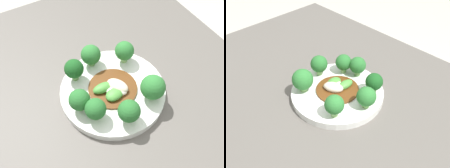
{
  "view_description": "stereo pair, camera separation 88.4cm",
  "coord_description": "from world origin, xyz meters",
  "views": [
    {
      "loc": [
        -0.26,
        0.18,
        1.27
      ],
      "look_at": [
        0.05,
        0.0,
        0.79
      ],
      "focal_mm": 42.0,
      "sensor_mm": 36.0,
      "label": 1
    },
    {
      "loc": [
        0.43,
        -0.37,
        1.23
      ],
      "look_at": [
        0.05,
        0.0,
        0.79
      ],
      "focal_mm": 42.0,
      "sensor_mm": 36.0,
      "label": 2
    }
  ],
  "objects": [
    {
      "name": "table",
      "position": [
        0.0,
        0.0,
        0.38
      ],
      "size": [
        0.97,
        0.73,
        0.75
      ],
      "color": "#5B5651",
      "rests_on": "ground_plane"
    },
    {
      "name": "plate",
      "position": [
        0.05,
        0.0,
        0.76
      ],
      "size": [
        0.25,
        0.25,
        0.02
      ],
      "color": "white",
      "rests_on": "table"
    },
    {
      "name": "broccoli_west",
      "position": [
        -0.04,
        0.01,
        0.81
      ],
      "size": [
        0.05,
        0.05,
        0.06
      ],
      "color": "#89B76B",
      "rests_on": "plate"
    },
    {
      "name": "broccoli_north",
      "position": [
        0.04,
        0.09,
        0.8
      ],
      "size": [
        0.05,
        0.05,
        0.06
      ],
      "color": "#70A356",
      "rests_on": "plate"
    },
    {
      "name": "broccoli_northeast",
      "position": [
        0.12,
        0.06,
        0.81
      ],
      "size": [
        0.05,
        0.05,
        0.06
      ],
      "color": "#70A356",
      "rests_on": "plate"
    },
    {
      "name": "broccoli_east",
      "position": [
        0.14,
        0.01,
        0.8
      ],
      "size": [
        0.05,
        0.05,
        0.06
      ],
      "color": "#70A356",
      "rests_on": "plate"
    },
    {
      "name": "broccoli_northwest",
      "position": [
        -0.0,
        0.07,
        0.8
      ],
      "size": [
        0.05,
        0.05,
        0.06
      ],
      "color": "#89B76B",
      "rests_on": "plate"
    },
    {
      "name": "broccoli_southwest",
      "position": [
        -0.02,
        -0.06,
        0.81
      ],
      "size": [
        0.06,
        0.06,
        0.06
      ],
      "color": "#89B76B",
      "rests_on": "plate"
    },
    {
      "name": "broccoli_southeast",
      "position": [
        0.11,
        -0.07,
        0.81
      ],
      "size": [
        0.05,
        0.05,
        0.06
      ],
      "color": "#89B76B",
      "rests_on": "plate"
    },
    {
      "name": "stirfry_center",
      "position": [
        0.04,
        0.0,
        0.78
      ],
      "size": [
        0.11,
        0.11,
        0.02
      ],
      "color": "#5B3314",
      "rests_on": "plate"
    }
  ]
}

